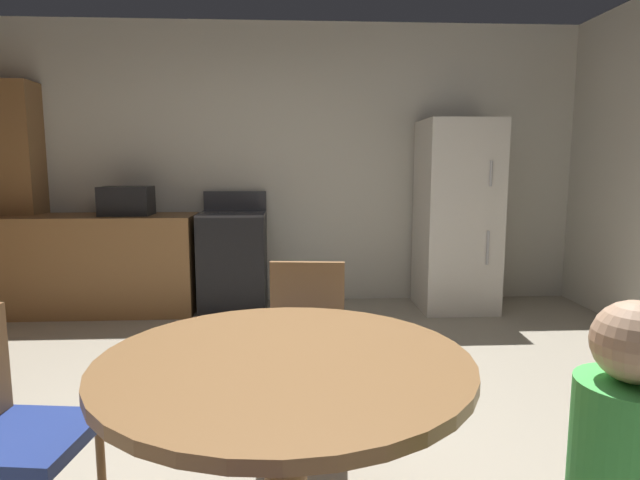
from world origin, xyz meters
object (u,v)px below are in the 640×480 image
(oven_range, at_px, (234,261))
(chair_north, at_px, (306,339))
(refrigerator, at_px, (457,216))
(dining_table, at_px, (285,405))
(microwave, at_px, (127,201))
(chair_west, at_px, (4,425))

(oven_range, xyz_separation_m, chair_north, (0.60, -2.39, 0.03))
(refrigerator, height_order, dining_table, refrigerator)
(oven_range, distance_m, microwave, 1.10)
(refrigerator, relative_size, chair_west, 2.02)
(microwave, relative_size, chair_west, 0.51)
(microwave, bearing_deg, oven_range, 0.22)
(oven_range, xyz_separation_m, refrigerator, (2.08, -0.05, 0.41))
(refrigerator, relative_size, chair_north, 2.02)
(refrigerator, bearing_deg, chair_north, -122.42)
(microwave, relative_size, dining_table, 0.37)
(chair_west, bearing_deg, dining_table, -0.00)
(chair_west, bearing_deg, chair_north, 45.74)
(oven_range, relative_size, chair_west, 1.26)
(oven_range, relative_size, chair_north, 1.26)
(refrigerator, bearing_deg, dining_table, -115.75)
(oven_range, height_order, refrigerator, refrigerator)
(oven_range, height_order, chair_north, oven_range)
(oven_range, height_order, chair_west, oven_range)
(chair_west, xyz_separation_m, chair_north, (1.03, 0.82, 0.00))
(microwave, xyz_separation_m, dining_table, (1.45, -3.33, -0.43))
(refrigerator, xyz_separation_m, chair_north, (-1.48, -2.34, -0.38))
(chair_west, bearing_deg, refrigerator, 58.74)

